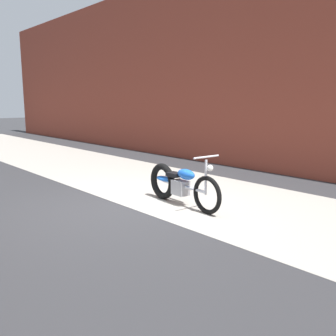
% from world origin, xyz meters
% --- Properties ---
extents(ground_plane, '(80.00, 80.00, 0.00)m').
position_xyz_m(ground_plane, '(0.00, 0.00, 0.00)').
color(ground_plane, '#2D2D30').
extents(sidewalk_slab, '(36.00, 3.50, 0.01)m').
position_xyz_m(sidewalk_slab, '(0.00, 1.75, 0.00)').
color(sidewalk_slab, '#9E998E').
rests_on(sidewalk_slab, ground).
extents(brick_building_wall, '(36.00, 0.50, 6.05)m').
position_xyz_m(brick_building_wall, '(0.00, 5.20, 3.02)').
color(brick_building_wall, brown).
rests_on(brick_building_wall, ground).
extents(motorcycle_blue, '(2.01, 0.58, 1.03)m').
position_xyz_m(motorcycle_blue, '(0.43, 0.86, 0.40)').
color(motorcycle_blue, black).
rests_on(motorcycle_blue, ground).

